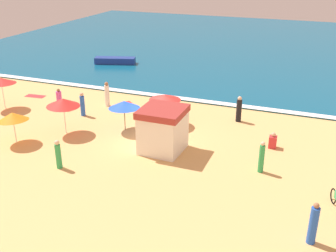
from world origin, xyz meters
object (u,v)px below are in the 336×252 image
beach_umbrella_0 (1,81)px  beachgoer_4 (58,155)px  beachgoer_6 (262,158)px  beachgoer_8 (239,110)px  beach_umbrella_5 (165,97)px  lifeguard_cabana (163,129)px  beachgoer_3 (107,95)px  beach_umbrella_2 (63,102)px  beachgoer_0 (82,105)px  beachgoer_2 (59,100)px  beach_umbrella_3 (124,105)px  small_boat_0 (115,60)px  beachgoer_5 (313,224)px  beachgoer_9 (273,141)px  beach_umbrella_4 (12,117)px

beach_umbrella_0 → beachgoer_4: bearing=-34.0°
beachgoer_6 → beachgoer_8: beachgoer_8 is taller
beach_umbrella_5 → beachgoer_4: bearing=-111.8°
lifeguard_cabana → beachgoer_3: size_ratio=1.39×
beach_umbrella_2 → beachgoer_3: size_ratio=1.48×
beachgoer_0 → beachgoer_2: (-2.30, 0.54, -0.11)m
beach_umbrella_3 → small_boat_0: 16.68m
beach_umbrella_0 → beachgoer_4: 10.91m
beach_umbrella_0 → beachgoer_5: beach_umbrella_0 is taller
lifeguard_cabana → beachgoer_0: 7.82m
beach_umbrella_2 → beachgoer_0: size_ratio=1.62×
beach_umbrella_0 → beachgoer_9: bearing=1.5°
beach_umbrella_0 → beachgoer_6: (18.96, -2.63, -1.26)m
beach_umbrella_4 → beachgoer_0: (1.39, 5.20, -0.85)m
beach_umbrella_0 → beachgoer_9: (19.14, 0.49, -1.68)m
beach_umbrella_4 → lifeguard_cabana: bearing=14.5°
beach_umbrella_4 → small_boat_0: size_ratio=0.62×
beach_umbrella_4 → beachgoer_5: size_ratio=1.42×
beach_umbrella_2 → beachgoer_5: size_ratio=1.48×
beachgoer_2 → beachgoer_4: bearing=-55.1°
beach_umbrella_0 → beachgoer_9: beach_umbrella_0 is taller
beachgoer_2 → beachgoer_3: 3.44m
beach_umbrella_4 → beachgoer_2: beach_umbrella_4 is taller
beachgoer_0 → beachgoer_9: size_ratio=1.76×
beach_umbrella_3 → beach_umbrella_5: (2.05, 1.80, 0.16)m
beachgoer_0 → beachgoer_6: bearing=-15.1°
beachgoer_2 → beachgoer_3: bearing=31.0°
beachgoer_5 → beachgoer_6: 5.64m
beachgoer_5 → beachgoer_2: bearing=153.5°
beach_umbrella_0 → beachgoer_0: 6.29m
beachgoer_0 → beachgoer_4: beachgoer_0 is taller
lifeguard_cabana → beachgoer_9: lifeguard_cabana is taller
beach_umbrella_2 → beachgoer_8: (9.74, 5.82, -1.20)m
beachgoer_2 → beachgoer_5: size_ratio=0.83×
beachgoer_0 → beachgoer_5: beachgoer_5 is taller
beachgoer_0 → beachgoer_9: bearing=-1.6°
beachgoer_0 → beachgoer_5: bearing=-28.2°
lifeguard_cabana → beachgoer_6: bearing=-4.9°
beachgoer_8 → beachgoer_2: bearing=-169.5°
beach_umbrella_0 → beach_umbrella_2: bearing=-17.4°
beachgoer_3 → beachgoer_6: beachgoer_3 is taller
beachgoer_0 → small_boat_0: size_ratio=0.40×
beach_umbrella_4 → beachgoer_0: beach_umbrella_4 is taller
small_boat_0 → beach_umbrella_5: bearing=-50.3°
beachgoer_0 → beachgoer_2: 2.37m
beach_umbrella_5 → beach_umbrella_0: bearing=-172.9°
beach_umbrella_0 → beach_umbrella_3: beach_umbrella_0 is taller
beach_umbrella_0 → beachgoer_3: size_ratio=1.59×
beachgoer_3 → beachgoer_4: size_ratio=1.14×
beach_umbrella_5 → beachgoer_8: size_ratio=1.38×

